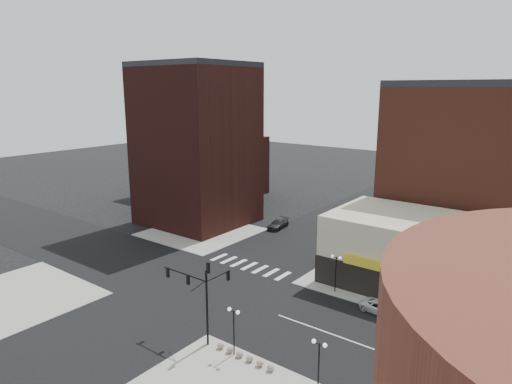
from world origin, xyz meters
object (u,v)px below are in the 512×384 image
Objects in this scene: street_lamp_se_a at (234,320)px; dark_sedan_north at (278,224)px; white_suv at (382,308)px; street_lamp_se_b at (319,354)px; traffic_signal at (201,288)px; dark_sedan_east at (465,367)px; street_lamp_ne at (336,264)px.

street_lamp_se_a is 35.99m from dark_sedan_north.
white_suv is 0.92× the size of dark_sedan_north.
street_lamp_se_a is 8.00m from street_lamp_se_b.
dark_sedan_east is at bearing 23.56° from traffic_signal.
traffic_signal reaches higher than white_suv.
traffic_signal is at bearing -106.75° from street_lamp_ne.
street_lamp_se_b is 1.00× the size of street_lamp_ne.
street_lamp_se_a reaches higher than white_suv.
street_lamp_se_a and street_lamp_se_b have the same top height.
white_suv is 29.59m from dark_sedan_north.
street_lamp_se_b is 14.78m from white_suv.
street_lamp_se_b is at bearing 143.71° from dark_sedan_east.
street_lamp_se_a is at bearing 124.81° from dark_sedan_east.
white_suv is at bearing 93.95° from street_lamp_se_b.
dark_sedan_north is (-33.24, 22.69, -0.06)m from dark_sedan_east.
dark_sedan_north is at bearing 62.44° from white_suv.
street_lamp_se_a is 16.03m from street_lamp_ne.
street_lamp_se_a is at bearing 161.69° from white_suv.
street_lamp_se_b is at bearing -0.82° from traffic_signal.
street_lamp_se_a is 0.86× the size of dark_sedan_north.
traffic_signal is 18.44m from white_suv.
street_lamp_ne reaches higher than white_suv.
dark_sedan_east reaches higher than white_suv.
dark_sedan_east reaches higher than dark_sedan_north.
traffic_signal reaches higher than street_lamp_ne.
dark_sedan_north is at bearing 139.67° from street_lamp_ne.
dark_sedan_north is at bearing 113.28° from traffic_signal.
street_lamp_ne is at bearing 73.25° from traffic_signal.
white_suv is at bearing 63.65° from dark_sedan_east.
street_lamp_se_b is at bearing -58.64° from dark_sedan_north.
dark_sedan_east is at bearing -114.93° from white_suv.
dark_sedan_east is at bearing 47.67° from street_lamp_se_b.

